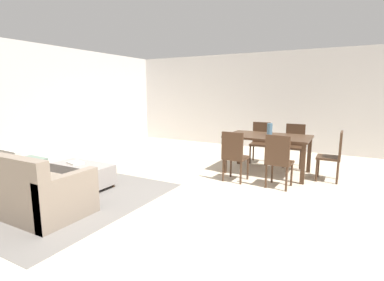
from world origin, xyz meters
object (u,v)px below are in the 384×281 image
at_px(dining_chair_far_left, 260,140).
at_px(book_on_ottoman, 75,163).
at_px(dining_chair_near_right, 278,158).
at_px(ottoman_table, 83,173).
at_px(dining_table, 268,140).
at_px(couch, 15,187).
at_px(dining_chair_far_right, 294,143).
at_px(vase_centerpiece, 270,129).
at_px(dining_chair_near_left, 234,154).
at_px(dining_chair_head_east, 334,153).

distance_m(dining_chair_far_left, book_on_ottoman, 3.99).
bearing_deg(dining_chair_near_right, ottoman_table, -153.29).
xyz_separation_m(dining_table, dining_chair_near_right, (0.40, -0.87, -0.15)).
bearing_deg(couch, dining_chair_far_right, 54.82).
distance_m(dining_chair_near_right, book_on_ottoman, 3.46).
distance_m(vase_centerpiece, book_on_ottoman, 3.69).
height_order(dining_table, vase_centerpiece, vase_centerpiece).
bearing_deg(dining_chair_far_right, dining_chair_far_left, 178.68).
distance_m(couch, ottoman_table, 1.12).
bearing_deg(vase_centerpiece, couch, -127.06).
bearing_deg(couch, dining_table, 52.70).
relative_size(dining_chair_far_left, dining_chair_far_right, 1.00).
relative_size(dining_chair_near_right, book_on_ottoman, 3.54).
height_order(dining_chair_near_left, dining_chair_far_left, same).
distance_m(couch, dining_chair_far_left, 4.88).
bearing_deg(vase_centerpiece, dining_chair_near_right, -66.95).
height_order(ottoman_table, book_on_ottoman, book_on_ottoman).
height_order(dining_chair_near_left, book_on_ottoman, dining_chair_near_left).
height_order(couch, vase_centerpiece, vase_centerpiece).
height_order(dining_chair_far_right, dining_chair_head_east, same).
xyz_separation_m(dining_chair_near_right, book_on_ottoman, (-3.09, -1.55, -0.11)).
distance_m(ottoman_table, vase_centerpiece, 3.60).
relative_size(dining_chair_near_right, dining_chair_far_right, 1.00).
distance_m(dining_chair_near_left, book_on_ottoman, 2.78).
xyz_separation_m(dining_chair_near_left, dining_chair_near_right, (0.78, 0.01, 0.00)).
relative_size(dining_chair_near_left, book_on_ottoman, 3.54).
height_order(dining_chair_near_right, dining_chair_far_right, same).
bearing_deg(dining_chair_head_east, vase_centerpiece, 178.85).
xyz_separation_m(ottoman_table, vase_centerpiece, (2.59, 2.41, 0.65)).
relative_size(dining_chair_near_right, dining_chair_far_left, 1.00).
height_order(dining_chair_near_left, dining_chair_head_east, same).
bearing_deg(book_on_ottoman, vase_centerpiece, 42.39).
relative_size(dining_table, book_on_ottoman, 6.14).
bearing_deg(dining_chair_far_right, book_on_ottoman, -133.47).
relative_size(vase_centerpiece, book_on_ottoman, 0.92).
relative_size(dining_chair_far_right, vase_centerpiece, 3.86).
relative_size(dining_chair_far_left, book_on_ottoman, 3.54).
distance_m(ottoman_table, dining_table, 3.52).
relative_size(dining_chair_near_left, dining_chair_far_right, 1.00).
xyz_separation_m(couch, dining_chair_near_left, (2.27, 2.60, 0.22)).
xyz_separation_m(dining_table, vase_centerpiece, (0.01, 0.05, 0.21)).
relative_size(ottoman_table, dining_chair_far_right, 1.19).
distance_m(ottoman_table, book_on_ottoman, 0.22).
xyz_separation_m(couch, dining_chair_near_right, (3.05, 2.61, 0.22)).
relative_size(dining_chair_near_left, dining_chair_head_east, 1.00).
height_order(couch, dining_table, couch).
distance_m(couch, dining_table, 4.39).
bearing_deg(dining_chair_head_east, dining_chair_far_left, 152.80).
distance_m(ottoman_table, dining_chair_near_right, 3.35).
relative_size(couch, dining_chair_near_left, 2.44).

